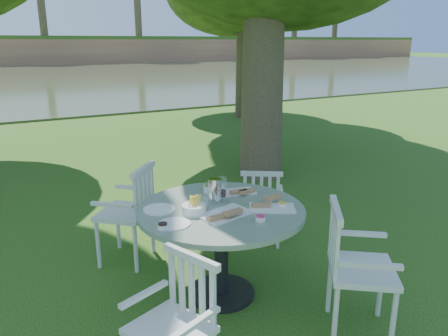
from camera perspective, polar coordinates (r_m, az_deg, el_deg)
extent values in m
plane|color=#1A3D0C|center=(4.51, 1.28, -11.05)|extent=(140.00, 140.00, 0.00)
cylinder|color=black|center=(3.85, -0.37, -15.93)|extent=(0.56, 0.56, 0.04)
cylinder|color=black|center=(3.66, -0.38, -10.98)|extent=(0.12, 0.12, 0.71)
cylinder|color=slate|center=(3.51, -0.39, -5.55)|extent=(1.34, 1.34, 0.04)
cylinder|color=silver|center=(4.86, 6.87, -6.44)|extent=(0.03, 0.03, 0.41)
cylinder|color=silver|center=(4.85, 2.54, -6.37)|extent=(0.03, 0.03, 0.41)
cylinder|color=silver|center=(4.56, 7.08, -8.03)|extent=(0.03, 0.03, 0.41)
cylinder|color=silver|center=(4.55, 2.45, -7.96)|extent=(0.03, 0.03, 0.41)
cube|color=silver|center=(4.61, 4.80, -4.64)|extent=(0.56, 0.55, 0.04)
cube|color=silver|center=(4.38, 4.89, -3.15)|extent=(0.37, 0.26, 0.42)
cylinder|color=silver|center=(4.65, -13.65, -7.47)|extent=(0.04, 0.04, 0.47)
cylinder|color=silver|center=(4.31, -16.13, -9.60)|extent=(0.04, 0.04, 0.47)
cylinder|color=silver|center=(4.50, -9.27, -8.02)|extent=(0.04, 0.04, 0.47)
cylinder|color=silver|center=(4.15, -11.47, -10.31)|extent=(0.04, 0.04, 0.47)
cube|color=silver|center=(4.29, -12.83, -5.69)|extent=(0.65, 0.66, 0.04)
cube|color=silver|center=(4.13, -10.39, -3.14)|extent=(0.36, 0.38, 0.48)
cylinder|color=silver|center=(3.08, -7.04, -20.96)|extent=(0.03, 0.03, 0.43)
cube|color=silver|center=(2.74, -7.10, -20.31)|extent=(0.52, 0.55, 0.04)
cube|color=silver|center=(2.73, -4.24, -15.23)|extent=(0.19, 0.42, 0.44)
cylinder|color=silver|center=(3.34, 21.22, -18.24)|extent=(0.04, 0.04, 0.48)
cylinder|color=silver|center=(3.69, 19.75, -14.55)|extent=(0.04, 0.04, 0.48)
cylinder|color=silver|center=(3.27, 14.33, -18.36)|extent=(0.04, 0.04, 0.48)
cylinder|color=silver|center=(3.63, 13.63, -14.56)|extent=(0.04, 0.04, 0.48)
cube|color=silver|center=(3.34, 17.61, -12.58)|extent=(0.65, 0.66, 0.04)
cube|color=silver|center=(3.21, 14.17, -9.05)|extent=(0.33, 0.41, 0.49)
cube|color=white|center=(3.36, 0.15, -6.02)|extent=(0.44, 0.32, 0.01)
cube|color=white|center=(3.50, 6.28, -5.20)|extent=(0.42, 0.37, 0.01)
cube|color=white|center=(3.85, 1.64, -3.12)|extent=(0.36, 0.26, 0.01)
cylinder|color=white|center=(3.22, -6.50, -7.26)|extent=(0.24, 0.24, 0.01)
cylinder|color=white|center=(3.49, -8.44, -5.37)|extent=(0.25, 0.25, 0.01)
cylinder|color=white|center=(3.38, -3.94, -5.40)|extent=(0.19, 0.19, 0.07)
cylinder|color=white|center=(3.86, -1.37, -2.69)|extent=(0.18, 0.18, 0.06)
cylinder|color=silver|center=(3.55, -1.18, -3.06)|extent=(0.11, 0.11, 0.22)
cylinder|color=white|center=(3.60, -0.25, -2.84)|extent=(0.08, 0.08, 0.21)
cylinder|color=white|center=(3.48, -2.41, -4.52)|extent=(0.06, 0.06, 0.10)
cylinder|color=white|center=(3.43, -2.66, -4.81)|extent=(0.06, 0.06, 0.10)
cylinder|color=white|center=(3.27, 4.78, -6.62)|extent=(0.08, 0.08, 0.03)
cylinder|color=white|center=(3.55, 7.61, -4.83)|extent=(0.07, 0.07, 0.03)
cylinder|color=white|center=(3.62, 5.88, -4.34)|extent=(0.06, 0.06, 0.03)
cylinder|color=white|center=(3.15, -8.00, -7.60)|extent=(0.08, 0.08, 0.03)
cube|color=#343D24|center=(26.60, -25.55, 10.26)|extent=(100.00, 28.00, 0.12)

